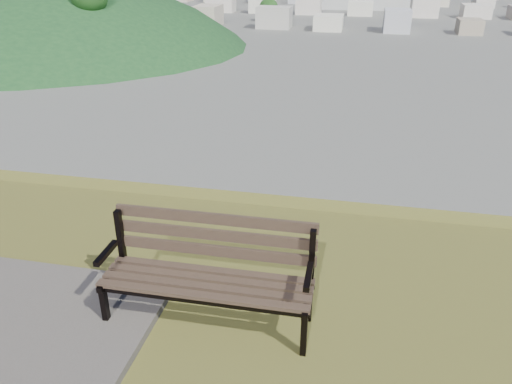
# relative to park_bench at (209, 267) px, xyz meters

# --- Properties ---
(park_bench) EXTENTS (1.75, 0.57, 0.91)m
(park_bench) POSITION_rel_park_bench_xyz_m (0.00, 0.00, 0.00)
(park_bench) COLOR #3F3224
(park_bench) RESTS_ON hilltop_mesa
(green_wooded_hill) EXTENTS (175.34, 140.27, 87.67)m
(green_wooded_hill) POSITION_rel_park_bench_xyz_m (-109.70, 144.41, -25.39)
(green_wooded_hill) COLOR #14371A
(green_wooded_hill) RESTS_ON ground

